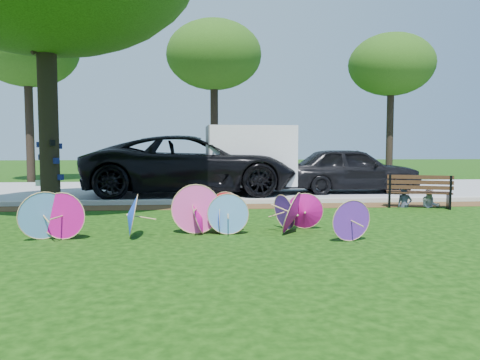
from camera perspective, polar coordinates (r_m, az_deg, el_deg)
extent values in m
plane|color=black|center=(8.01, -2.37, -7.52)|extent=(90.00, 90.00, 0.00)
cube|color=#472D16|center=(12.45, -3.27, -3.27)|extent=(90.00, 1.00, 0.01)
cube|color=#B7B5AD|center=(13.14, -3.36, -2.63)|extent=(90.00, 0.30, 0.12)
cube|color=gray|center=(17.27, -3.72, -1.17)|extent=(90.00, 8.00, 0.01)
cylinder|color=black|center=(11.75, -22.36, 8.41)|extent=(0.44, 0.44, 5.10)
cone|color=#DC3F97|center=(9.38, -20.46, -4.02)|extent=(0.53, 0.66, 0.66)
cone|color=red|center=(8.96, -1.77, -3.81)|extent=(0.74, 0.54, 0.76)
cone|color=#C30C7C|center=(8.70, 6.65, -3.85)|extent=(0.69, 0.91, 0.82)
cone|color=#6828B2|center=(9.10, 5.66, -3.87)|extent=(0.48, 0.74, 0.71)
cone|color=#5A97DB|center=(8.80, -22.90, -3.96)|extent=(0.86, 0.62, 0.86)
cone|color=blue|center=(8.68, -2.64, -4.87)|extent=(0.14, 0.52, 0.52)
cone|color=#C30C7C|center=(8.73, -20.70, -4.07)|extent=(0.84, 0.26, 0.83)
cone|color=#5A97DB|center=(8.59, -1.47, -4.13)|extent=(0.77, 0.18, 0.77)
cone|color=blue|center=(8.51, -13.19, -4.25)|extent=(0.35, 0.81, 0.79)
cone|color=#C30C7C|center=(9.15, 7.90, -3.77)|extent=(0.76, 0.35, 0.74)
cone|color=#C30C7C|center=(8.70, -4.86, -4.65)|extent=(0.33, 0.61, 0.57)
cone|color=#6828B2|center=(8.20, 13.24, -4.78)|extent=(0.75, 0.34, 0.73)
cone|color=#DC3F97|center=(8.73, -5.35, -3.48)|extent=(0.93, 0.26, 0.93)
imported|color=black|center=(15.57, -5.94, 1.80)|extent=(7.25, 3.79, 1.95)
imported|color=black|center=(16.58, 13.35, 1.20)|extent=(4.63, 1.90, 1.57)
cube|color=silver|center=(15.63, 1.27, 2.98)|extent=(2.88, 1.89, 2.57)
imported|color=#3B3F51|center=(13.03, 19.47, -0.90)|extent=(0.42, 0.31, 1.04)
imported|color=silver|center=(13.33, 22.21, -0.89)|extent=(0.58, 0.50, 1.03)
cylinder|color=black|center=(22.79, -24.27, 6.06)|extent=(0.36, 0.36, 5.00)
ellipsoid|color=#1A3A0D|center=(23.16, -24.52, 14.24)|extent=(4.40, 4.40, 3.20)
cylinder|color=black|center=(21.98, -3.15, 6.51)|extent=(0.36, 0.36, 5.00)
ellipsoid|color=#1A3A0D|center=(22.36, -3.19, 14.99)|extent=(4.40, 4.40, 3.20)
cylinder|color=black|center=(25.78, 17.80, 5.98)|extent=(0.36, 0.36, 5.00)
ellipsoid|color=#1A3A0D|center=(26.10, 17.97, 13.24)|extent=(4.40, 4.40, 3.20)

